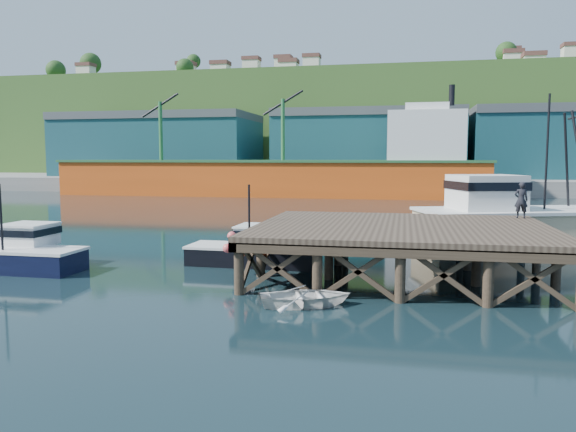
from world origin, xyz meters
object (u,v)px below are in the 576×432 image
(dinghy, at_px, (306,297))
(dockworker, at_px, (521,200))
(boat_navy, at_px, (17,252))
(boat_black, at_px, (255,249))
(trawler, at_px, (528,217))

(dinghy, height_order, dockworker, dockworker)
(boat_navy, height_order, dockworker, boat_navy)
(boat_navy, relative_size, boat_black, 1.01)
(dockworker, bearing_deg, dinghy, 48.06)
(dinghy, relative_size, dockworker, 1.82)
(boat_black, bearing_deg, trawler, 31.03)
(trawler, bearing_deg, boat_black, -168.64)
(trawler, relative_size, dockworker, 7.83)
(dockworker, bearing_deg, trawler, -105.47)
(trawler, distance_m, dinghy, 17.63)
(boat_navy, bearing_deg, boat_black, 19.41)
(boat_navy, distance_m, trawler, 25.86)
(boat_black, distance_m, trawler, 15.49)
(trawler, bearing_deg, boat_navy, -172.92)
(boat_black, bearing_deg, dinghy, -61.11)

